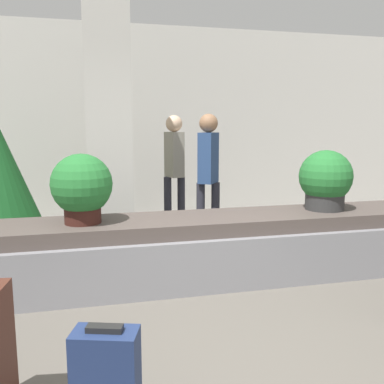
# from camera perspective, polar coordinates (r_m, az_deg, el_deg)

# --- Properties ---
(ground_plane) EXTENTS (18.00, 18.00, 0.00)m
(ground_plane) POSITION_cam_1_polar(r_m,az_deg,el_deg) (3.02, 7.95, -21.90)
(ground_plane) COLOR #59544C
(back_wall) EXTENTS (18.00, 0.06, 3.20)m
(back_wall) POSITION_cam_1_polar(r_m,az_deg,el_deg) (7.48, -6.31, 9.32)
(back_wall) COLOR beige
(back_wall) RESTS_ON ground_plane
(carousel) EXTENTS (8.39, 0.89, 0.64)m
(carousel) POSITION_cam_1_polar(r_m,az_deg,el_deg) (4.32, 0.00, -7.67)
(carousel) COLOR gray
(carousel) RESTS_ON ground_plane
(pillar) EXTENTS (0.54, 0.54, 3.20)m
(pillar) POSITION_cam_1_polar(r_m,az_deg,el_deg) (5.41, -11.13, 9.37)
(pillar) COLOR beige
(pillar) RESTS_ON ground_plane
(suitcase_2) EXTENTS (0.37, 0.27, 0.56)m
(suitcase_2) POSITION_cam_1_polar(r_m,az_deg,el_deg) (2.40, -11.35, -23.37)
(suitcase_2) COLOR navy
(suitcase_2) RESTS_ON ground_plane
(potted_plant_0) EXTENTS (0.56, 0.56, 0.64)m
(potted_plant_0) POSITION_cam_1_polar(r_m,az_deg,el_deg) (4.78, 17.37, 1.51)
(potted_plant_0) COLOR #2D2D2D
(potted_plant_0) RESTS_ON carousel
(potted_plant_1) EXTENTS (0.56, 0.56, 0.65)m
(potted_plant_1) POSITION_cam_1_polar(r_m,az_deg,el_deg) (4.04, -14.49, 0.59)
(potted_plant_1) COLOR #381914
(potted_plant_1) RESTS_ON carousel
(traveler_0) EXTENTS (0.31, 0.35, 1.68)m
(traveler_0) POSITION_cam_1_polar(r_m,az_deg,el_deg) (6.14, -2.38, 3.89)
(traveler_0) COLOR #282833
(traveler_0) RESTS_ON ground_plane
(traveler_1) EXTENTS (0.33, 0.37, 1.68)m
(traveler_1) POSITION_cam_1_polar(r_m,az_deg,el_deg) (5.48, 2.19, 3.31)
(traveler_1) COLOR #282833
(traveler_1) RESTS_ON ground_plane
(traveler_2) EXTENTS (0.35, 0.36, 1.61)m
(traveler_2) POSITION_cam_1_polar(r_m,az_deg,el_deg) (6.67, -10.11, 3.73)
(traveler_2) COLOR #282833
(traveler_2) RESTS_ON ground_plane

